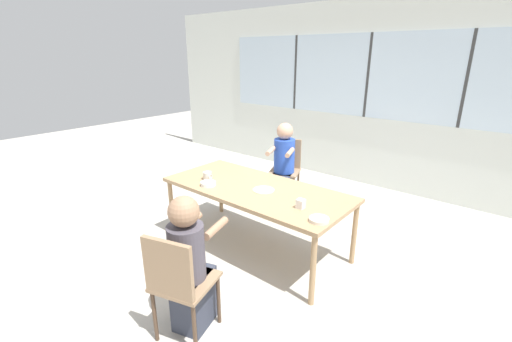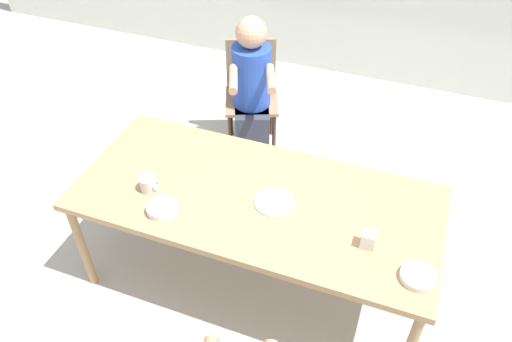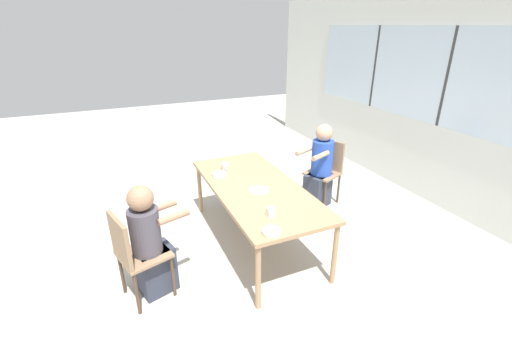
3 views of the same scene
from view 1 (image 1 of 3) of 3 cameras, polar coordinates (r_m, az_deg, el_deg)
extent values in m
plane|color=#B2ADA3|center=(3.87, 0.00, -12.53)|extent=(16.00, 16.00, 0.00)
cube|color=silver|center=(5.66, 18.02, 11.75)|extent=(8.40, 0.06, 2.80)
cube|color=silver|center=(5.59, 18.17, 14.81)|extent=(5.20, 0.02, 1.23)
cube|color=#333333|center=(6.20, 6.59, 15.90)|extent=(0.04, 0.01, 1.23)
cube|color=#333333|center=(5.59, 18.15, 14.80)|extent=(0.04, 0.01, 1.23)
cube|color=#333333|center=(5.24, 31.67, 12.77)|extent=(0.04, 0.01, 1.23)
cube|color=tan|center=(3.56, 0.00, -3.05)|extent=(1.98, 0.89, 0.04)
cylinder|color=tan|center=(4.09, -13.88, -5.99)|extent=(0.05, 0.05, 0.67)
cylinder|color=tan|center=(2.97, 9.46, -16.01)|extent=(0.05, 0.05, 0.67)
cylinder|color=tan|center=(4.56, -5.91, -2.89)|extent=(0.05, 0.05, 0.67)
cylinder|color=tan|center=(3.58, 16.07, -9.98)|extent=(0.05, 0.05, 0.67)
cube|color=#937556|center=(2.67, -11.65, -17.59)|extent=(0.50, 0.50, 0.03)
cube|color=#937556|center=(2.43, -14.48, -15.53)|extent=(0.37, 0.14, 0.42)
cylinder|color=#4C3828|center=(3.00, -12.26, -18.52)|extent=(0.03, 0.03, 0.44)
cylinder|color=#4C3828|center=(2.85, -6.25, -20.47)|extent=(0.03, 0.03, 0.44)
cylinder|color=#4C3828|center=(2.79, -16.53, -22.15)|extent=(0.03, 0.03, 0.44)
cylinder|color=#4C3828|center=(2.63, -10.20, -24.63)|extent=(0.03, 0.03, 0.44)
cube|color=#937556|center=(4.83, 4.77, -0.12)|extent=(0.52, 0.52, 0.03)
cube|color=#937556|center=(4.93, 5.32, 2.98)|extent=(0.37, 0.18, 0.42)
cylinder|color=#4C3828|center=(4.72, 6.22, -3.61)|extent=(0.03, 0.03, 0.44)
cylinder|color=#4C3828|center=(4.79, 2.24, -3.15)|extent=(0.03, 0.03, 0.44)
cylinder|color=#4C3828|center=(5.03, 7.03, -2.19)|extent=(0.03, 0.03, 0.44)
cylinder|color=#4C3828|center=(5.10, 3.28, -1.78)|extent=(0.03, 0.03, 0.44)
cube|color=#333847|center=(2.86, -10.24, -20.14)|extent=(0.32, 0.37, 0.46)
cylinder|color=#4C4751|center=(2.57, -11.47, -13.11)|extent=(0.26, 0.26, 0.42)
sphere|color=#A37A5B|center=(2.42, -11.97, -6.62)|extent=(0.22, 0.22, 0.22)
cylinder|color=#A37A5B|center=(2.74, -11.05, -8.38)|extent=(0.14, 0.29, 0.06)
cylinder|color=#A37A5B|center=(2.62, -6.68, -9.42)|extent=(0.14, 0.29, 0.06)
cube|color=#333847|center=(4.82, 4.43, -2.93)|extent=(0.37, 0.41, 0.46)
cylinder|color=#284CB7|center=(4.72, 4.73, 2.55)|extent=(0.29, 0.29, 0.47)
sphere|color=tan|center=(4.63, 4.85, 6.64)|extent=(0.22, 0.22, 0.22)
cylinder|color=tan|center=(4.43, 5.67, 3.09)|extent=(0.17, 0.31, 0.06)
cylinder|color=tan|center=(4.49, 2.46, 3.38)|extent=(0.17, 0.31, 0.06)
cylinder|color=beige|center=(3.80, -8.11, -0.77)|extent=(0.09, 0.09, 0.09)
torus|color=beige|center=(3.77, -7.62, -0.92)|extent=(0.01, 0.06, 0.06)
cube|color=silver|center=(3.09, 7.45, -5.45)|extent=(0.07, 0.07, 0.09)
cylinder|color=silver|center=(2.90, 10.47, -7.98)|extent=(0.17, 0.17, 0.03)
cylinder|color=white|center=(3.63, -7.98, -2.10)|extent=(0.16, 0.16, 0.04)
cylinder|color=beige|center=(3.47, 1.27, -3.18)|extent=(0.22, 0.22, 0.01)
camera|label=2|loc=(1.71, -27.91, 37.00)|focal=35.00mm
camera|label=3|loc=(1.55, 82.99, 14.29)|focal=24.00mm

